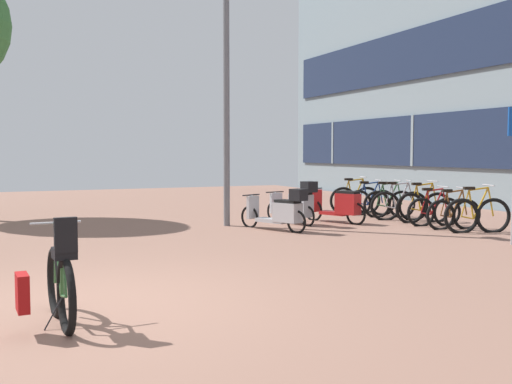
{
  "coord_description": "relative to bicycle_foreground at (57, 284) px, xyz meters",
  "views": [
    {
      "loc": [
        -0.94,
        -6.35,
        1.64
      ],
      "look_at": [
        2.7,
        1.74,
        1.04
      ],
      "focal_mm": 41.07,
      "sensor_mm": 36.0,
      "label": 1
    }
  ],
  "objects": [
    {
      "name": "bicycle_rack_05",
      "position": [
        8.62,
        6.31,
        -0.05
      ],
      "size": [
        1.3,
        0.56,
        0.98
      ],
      "color": "black",
      "rests_on": "ground"
    },
    {
      "name": "bicycle_rack_00",
      "position": [
        8.49,
        3.22,
        -0.04
      ],
      "size": [
        1.37,
        0.57,
        1.02
      ],
      "color": "black",
      "rests_on": "ground"
    },
    {
      "name": "lamp_post",
      "position": [
        4.22,
        6.37,
        3.07
      ],
      "size": [
        0.2,
        0.52,
        6.27
      ],
      "color": "slate",
      "rests_on": "ground"
    },
    {
      "name": "bicycle_rack_06",
      "position": [
        8.48,
        6.92,
        -0.05
      ],
      "size": [
        1.3,
        0.53,
        0.96
      ],
      "color": "black",
      "rests_on": "ground"
    },
    {
      "name": "bicycle_rack_02",
      "position": [
        8.44,
        4.45,
        -0.07
      ],
      "size": [
        1.27,
        0.48,
        0.92
      ],
      "color": "black",
      "rests_on": "ground"
    },
    {
      "name": "scooter_mid",
      "position": [
        5.77,
        5.95,
        0.06
      ],
      "size": [
        0.67,
        1.71,
        1.02
      ],
      "color": "black",
      "rests_on": "ground"
    },
    {
      "name": "ground",
      "position": [
        1.84,
        0.58,
        -0.42
      ],
      "size": [
        21.0,
        40.0,
        0.13
      ],
      "color": "#293339"
    },
    {
      "name": "scooter_near",
      "position": [
        4.94,
        5.09,
        0.02
      ],
      "size": [
        0.94,
        1.69,
        0.93
      ],
      "color": "black",
      "rests_on": "ground"
    },
    {
      "name": "bicycle_rack_07",
      "position": [
        8.42,
        7.54,
        -0.03
      ],
      "size": [
        1.39,
        0.53,
        1.02
      ],
      "color": "black",
      "rests_on": "ground"
    },
    {
      "name": "bicycle_foreground",
      "position": [
        0.0,
        0.0,
        0.0
      ],
      "size": [
        0.64,
        1.37,
        1.1
      ],
      "color": "black",
      "rests_on": "ground"
    },
    {
      "name": "bicycle_rack_04",
      "position": [
        8.45,
        5.69,
        -0.04
      ],
      "size": [
        1.32,
        0.65,
        1.01
      ],
      "color": "black",
      "rests_on": "ground"
    },
    {
      "name": "bicycle_rack_03",
      "position": [
        8.67,
        5.07,
        -0.04
      ],
      "size": [
        1.41,
        0.48,
        1.02
      ],
      "color": "black",
      "rests_on": "ground"
    },
    {
      "name": "scooter_far",
      "position": [
        6.81,
        5.78,
        0.01
      ],
      "size": [
        0.84,
        1.66,
        0.81
      ],
      "color": "black",
      "rests_on": "ground"
    },
    {
      "name": "bicycle_rack_01",
      "position": [
        8.44,
        3.84,
        -0.06
      ],
      "size": [
        1.28,
        0.47,
        0.93
      ],
      "color": "black",
      "rests_on": "ground"
    }
  ]
}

